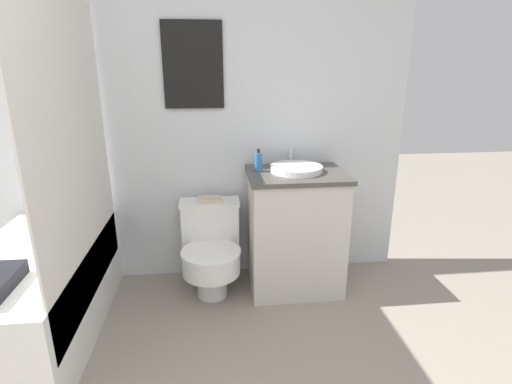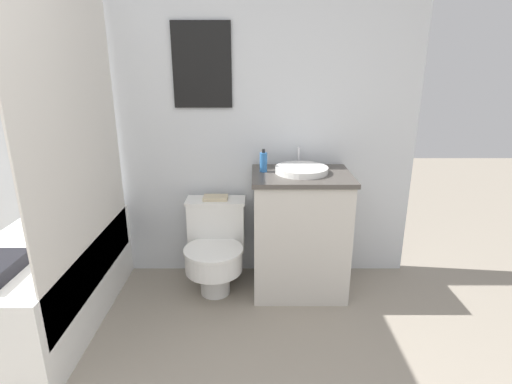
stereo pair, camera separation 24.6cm
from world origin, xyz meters
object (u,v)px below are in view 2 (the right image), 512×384
Objects in this scene: soap_bottle at (262,162)px; sink at (300,170)px; toilet at (214,245)px; book_on_tank at (214,198)px.

sink is at bearing -5.99° from soap_bottle.
book_on_tank is (0.00, 0.13, 0.31)m from toilet.
soap_bottle reaches higher than book_on_tank.
book_on_tank reaches higher than toilet.
soap_bottle is 0.44m from book_on_tank.
toilet is 4.09× the size of soap_bottle.
soap_bottle is at bearing -13.39° from book_on_tank.
soap_bottle reaches higher than toilet.
sink is (0.59, 0.02, 0.54)m from toilet.
book_on_tank is at bearing 90.00° from toilet.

